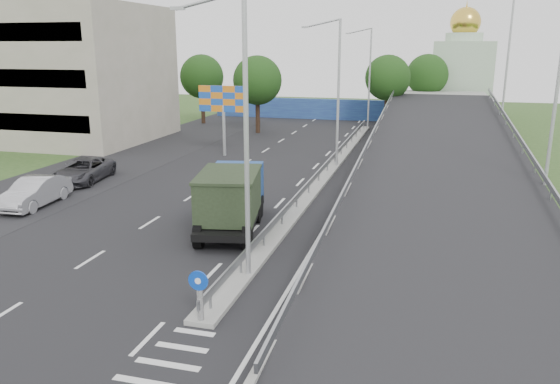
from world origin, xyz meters
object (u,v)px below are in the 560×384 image
(lamp_post_near, at_px, (241,124))
(parked_car_c, at_px, (83,170))
(church, at_px, (461,72))
(lamp_post_mid, at_px, (336,86))
(lamp_post_far, at_px, (368,72))
(sign_bollard, at_px, (200,295))
(parked_car_b, at_px, (35,192))
(billboard, at_px, (223,103))
(dump_truck, at_px, (232,196))

(lamp_post_near, bearing_deg, parked_car_c, 141.87)
(church, height_order, parked_car_c, church)
(lamp_post_mid, height_order, lamp_post_far, same)
(sign_bollard, relative_size, lamp_post_mid, 0.17)
(sign_bollard, bearing_deg, church, 80.19)
(sign_bollard, bearing_deg, parked_car_b, 144.59)
(sign_bollard, xyz_separation_m, billboard, (-9.00, 25.83, 3.15))
(church, distance_m, parked_car_c, 49.26)
(lamp_post_far, xyz_separation_m, church, (9.89, 14.00, -0.50))
(sign_bollard, height_order, billboard, billboard)
(sign_bollard, xyz_separation_m, parked_car_c, (-14.71, 15.46, -0.30))
(billboard, bearing_deg, lamp_post_mid, -12.38)
(lamp_post_mid, height_order, dump_truck, lamp_post_mid)
(church, bearing_deg, lamp_post_far, -125.24)
(sign_bollard, distance_m, dump_truck, 9.33)
(dump_truck, bearing_deg, parked_car_c, 141.40)
(billboard, distance_m, parked_car_b, 17.01)
(dump_truck, bearing_deg, lamp_post_mid, 69.63)
(sign_bollard, distance_m, church, 58.84)
(church, bearing_deg, parked_car_b, -116.53)
(lamp_post_mid, bearing_deg, billboard, 167.62)
(parked_car_b, bearing_deg, billboard, 68.63)
(billboard, bearing_deg, lamp_post_near, -67.51)
(lamp_post_mid, bearing_deg, dump_truck, -99.02)
(parked_car_c, bearing_deg, lamp_post_far, 54.27)
(billboard, bearing_deg, church, 59.30)
(sign_bollard, relative_size, parked_car_c, 0.32)
(billboard, relative_size, parked_car_c, 1.04)
(billboard, height_order, parked_car_c, billboard)
(lamp_post_mid, height_order, church, church)
(dump_truck, bearing_deg, parked_car_b, 164.42)
(dump_truck, height_order, parked_car_c, dump_truck)
(lamp_post_far, distance_m, parked_car_c, 32.40)
(lamp_post_mid, distance_m, parked_car_b, 20.40)
(lamp_post_mid, xyz_separation_m, parked_car_c, (-14.82, -8.37, -5.08))
(billboard, xyz_separation_m, parked_car_b, (-4.93, -15.92, -3.40))
(sign_bollard, distance_m, lamp_post_far, 44.08)
(lamp_post_mid, height_order, parked_car_c, lamp_post_mid)
(parked_car_b, bearing_deg, lamp_post_far, 63.35)
(lamp_post_far, bearing_deg, dump_truck, -93.86)
(church, distance_m, parked_car_b, 53.76)
(lamp_post_near, xyz_separation_m, lamp_post_far, (0.00, 40.00, 0.00))
(church, xyz_separation_m, parked_car_c, (-24.71, -42.37, -4.58))
(sign_bollard, relative_size, church, 0.12)
(sign_bollard, xyz_separation_m, lamp_post_mid, (0.11, 23.83, 4.77))
(church, relative_size, billboard, 2.51)
(billboard, relative_size, parked_car_b, 1.15)
(lamp_post_mid, relative_size, parked_car_c, 1.91)
(lamp_post_near, relative_size, church, 0.73)
(lamp_post_near, height_order, billboard, lamp_post_near)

